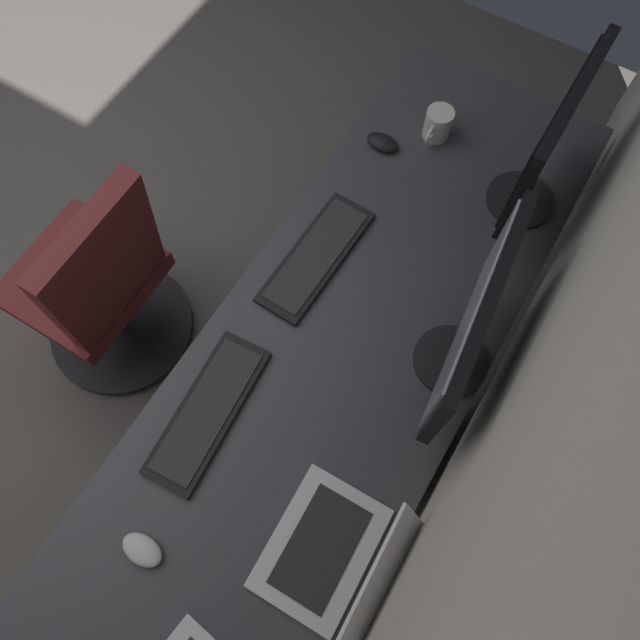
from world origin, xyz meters
TOP-DOWN VIEW (x-y plane):
  - wall_back at (0.00, 2.08)m, footprint 4.41×0.10m
  - desk at (-0.15, 1.65)m, footprint 2.25×0.72m
  - drawer_pedestal at (-0.10, 1.68)m, footprint 0.40×0.51m
  - monitor_primary at (-0.31, 1.91)m, footprint 0.52×0.20m
  - monitor_secondary at (-0.87, 1.86)m, footprint 0.47×0.20m
  - laptop_leftmost at (0.27, 1.92)m, footprint 0.33×0.33m
  - keyboard_main at (-0.39, 1.45)m, footprint 0.42×0.15m
  - keyboard_spare at (0.14, 1.44)m, footprint 0.43×0.17m
  - mouse_main at (0.49, 1.51)m, footprint 0.06×0.10m
  - mouse_spare at (-0.83, 1.41)m, footprint 0.06×0.10m
  - coffee_mug at (-0.96, 1.54)m, footprint 0.12×0.08m
  - office_chair at (-0.04, 0.82)m, footprint 0.56×0.56m

SIDE VIEW (x-z plane):
  - drawer_pedestal at x=-0.10m, z-range 0.00..0.69m
  - office_chair at x=-0.04m, z-range -0.03..0.94m
  - desk at x=-0.15m, z-range 0.30..1.03m
  - keyboard_main at x=-0.39m, z-range 0.73..0.75m
  - keyboard_spare at x=0.14m, z-range 0.73..0.75m
  - mouse_main at x=0.49m, z-range 0.73..0.76m
  - mouse_spare at x=-0.83m, z-range 0.73..0.76m
  - laptop_leftmost at x=0.27m, z-range 0.67..0.88m
  - coffee_mug at x=-0.96m, z-range 0.73..0.83m
  - monitor_primary at x=-0.31m, z-range 0.76..1.20m
  - monitor_secondary at x=-0.87m, z-range 0.76..1.21m
  - wall_back at x=0.00m, z-range 0.00..2.60m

